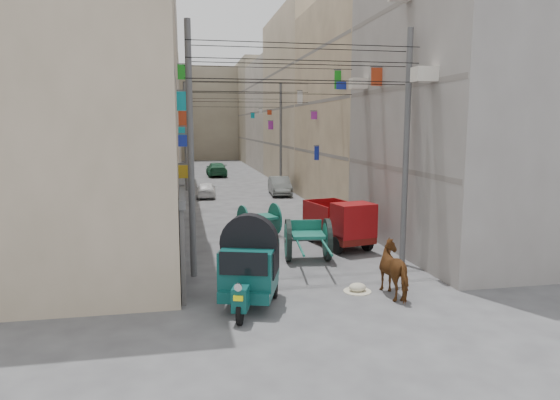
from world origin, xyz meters
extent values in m
plane|color=#454547|center=(0.00, 0.00, 0.00)|extent=(140.00, 140.00, 0.00)
cube|color=#C5B095|center=(-8.00, 8.00, 6.50)|extent=(8.00, 10.00, 13.00)
cube|color=slate|center=(-4.12, 8.00, 3.20)|extent=(0.25, 9.80, 0.18)
cube|color=slate|center=(-4.12, 8.00, 6.20)|extent=(0.25, 9.80, 0.18)
cube|color=#BFB2A4|center=(-8.00, 19.00, 6.00)|extent=(8.00, 12.00, 12.00)
cube|color=slate|center=(-4.12, 19.00, 3.20)|extent=(0.25, 11.76, 0.18)
cube|color=slate|center=(-4.12, 19.00, 6.20)|extent=(0.25, 11.76, 0.18)
cube|color=slate|center=(-4.12, 19.00, 9.20)|extent=(0.25, 11.76, 0.18)
cube|color=#A0977E|center=(-8.00, 32.00, 7.00)|extent=(8.00, 14.00, 14.00)
cube|color=slate|center=(-4.12, 32.00, 3.20)|extent=(0.25, 13.72, 0.18)
cube|color=slate|center=(-4.12, 32.00, 6.20)|extent=(0.25, 13.72, 0.18)
cube|color=slate|center=(-4.12, 32.00, 9.20)|extent=(0.25, 13.72, 0.18)
cube|color=gray|center=(-8.00, 46.00, 5.90)|extent=(8.00, 14.00, 11.80)
cube|color=slate|center=(-4.12, 46.00, 3.20)|extent=(0.25, 13.72, 0.18)
cube|color=slate|center=(-4.12, 46.00, 6.20)|extent=(0.25, 13.72, 0.18)
cube|color=slate|center=(-4.12, 46.00, 9.20)|extent=(0.25, 13.72, 0.18)
cube|color=#C8B18B|center=(-8.00, 59.00, 6.75)|extent=(8.00, 12.00, 13.50)
cube|color=slate|center=(-4.12, 59.00, 3.20)|extent=(0.25, 11.76, 0.18)
cube|color=slate|center=(-4.12, 59.00, 6.20)|extent=(0.25, 11.76, 0.18)
cube|color=slate|center=(-4.12, 59.00, 9.20)|extent=(0.25, 11.76, 0.18)
cube|color=gray|center=(8.00, 8.00, 6.50)|extent=(8.00, 10.00, 13.00)
cube|color=slate|center=(4.12, 8.00, 3.20)|extent=(0.25, 9.80, 0.18)
cube|color=slate|center=(4.12, 8.00, 6.20)|extent=(0.25, 9.80, 0.18)
cube|color=slate|center=(4.12, 8.00, 9.20)|extent=(0.25, 9.80, 0.18)
cube|color=#C8B18B|center=(8.00, 19.00, 6.00)|extent=(8.00, 12.00, 12.00)
cube|color=slate|center=(4.12, 19.00, 3.20)|extent=(0.25, 11.76, 0.18)
cube|color=slate|center=(4.12, 19.00, 6.20)|extent=(0.25, 11.76, 0.18)
cube|color=slate|center=(4.12, 19.00, 9.20)|extent=(0.25, 11.76, 0.18)
cube|color=#C5B095|center=(8.00, 32.00, 7.00)|extent=(8.00, 14.00, 14.00)
cube|color=slate|center=(4.12, 32.00, 3.20)|extent=(0.25, 13.72, 0.18)
cube|color=slate|center=(4.12, 32.00, 6.20)|extent=(0.25, 13.72, 0.18)
cube|color=slate|center=(4.12, 32.00, 9.20)|extent=(0.25, 13.72, 0.18)
cube|color=#BFB2A4|center=(8.00, 46.00, 5.90)|extent=(8.00, 14.00, 11.80)
cube|color=slate|center=(4.12, 46.00, 3.20)|extent=(0.25, 13.72, 0.18)
cube|color=slate|center=(4.12, 46.00, 6.20)|extent=(0.25, 13.72, 0.18)
cube|color=slate|center=(4.12, 46.00, 9.20)|extent=(0.25, 13.72, 0.18)
cube|color=#A0977E|center=(8.00, 59.00, 6.75)|extent=(8.00, 12.00, 13.50)
cube|color=slate|center=(4.12, 59.00, 3.20)|extent=(0.25, 11.76, 0.18)
cube|color=slate|center=(4.12, 59.00, 6.20)|extent=(0.25, 11.76, 0.18)
cube|color=slate|center=(4.12, 59.00, 9.20)|extent=(0.25, 11.76, 0.18)
cube|color=#A0977E|center=(0.00, 66.00, 6.50)|extent=(22.00, 10.00, 13.00)
cube|color=#4E4E53|center=(-3.92, 4.80, 1.30)|extent=(0.12, 3.00, 2.60)
cube|color=#545456|center=(-3.90, 4.80, 2.75)|extent=(0.18, 3.20, 0.25)
cube|color=#4E4E53|center=(-3.92, 8.50, 1.30)|extent=(0.12, 3.00, 2.60)
cube|color=#545456|center=(-3.90, 8.50, 2.75)|extent=(0.18, 3.20, 0.25)
cube|color=#4E4E53|center=(-3.92, 12.20, 1.30)|extent=(0.12, 3.00, 2.60)
cube|color=#545456|center=(-3.90, 12.20, 2.75)|extent=(0.18, 3.20, 0.25)
cube|color=#4E4E53|center=(-3.92, 16.00, 1.30)|extent=(0.12, 3.00, 2.60)
cube|color=#545456|center=(-3.90, 16.00, 2.75)|extent=(0.18, 3.20, 0.25)
cube|color=#B43718|center=(3.81, 34.28, 5.98)|extent=(0.38, 0.08, 0.41)
cube|color=white|center=(-3.86, 41.61, 3.62)|extent=(0.27, 0.08, 0.71)
cube|color=#BC9116|center=(-3.78, 6.43, 3.35)|extent=(0.44, 0.08, 0.42)
cube|color=#B43718|center=(-3.77, 15.80, 5.17)|extent=(0.45, 0.08, 0.84)
cube|color=#0E91A0|center=(3.79, 44.88, 5.91)|extent=(0.41, 0.08, 0.59)
cube|color=#1729A4|center=(-3.81, 9.76, 4.24)|extent=(0.38, 0.08, 0.44)
cube|color=purple|center=(3.78, 33.54, 4.85)|extent=(0.43, 0.08, 0.72)
cube|color=white|center=(3.86, 39.62, 6.25)|extent=(0.28, 0.08, 0.44)
cube|color=#1B971F|center=(-3.76, 20.00, 7.85)|extent=(0.48, 0.08, 0.84)
cube|color=#1729A4|center=(-3.85, 38.07, 3.67)|extent=(0.31, 0.08, 0.44)
cube|color=purple|center=(3.82, 19.02, 5.41)|extent=(0.35, 0.08, 0.45)
cube|color=white|center=(3.83, 22.65, 6.65)|extent=(0.34, 0.08, 0.79)
cube|color=#0E91A0|center=(-3.86, 12.02, 4.50)|extent=(0.28, 0.08, 0.52)
cube|color=#B43718|center=(-3.86, 29.62, 6.26)|extent=(0.28, 0.08, 0.74)
cube|color=#1729A4|center=(3.87, 18.51, 3.22)|extent=(0.26, 0.08, 0.80)
cube|color=white|center=(3.83, 9.37, 6.69)|extent=(0.34, 0.08, 0.55)
cube|color=#0E91A0|center=(-3.76, 8.55, 5.67)|extent=(0.47, 0.08, 0.67)
cube|color=#1729A4|center=(-3.80, 21.15, 6.14)|extent=(0.40, 0.08, 0.47)
cube|color=#BC9116|center=(-3.84, 21.66, 5.24)|extent=(0.32, 0.08, 0.55)
cube|color=#1729A4|center=(3.76, 13.74, 6.73)|extent=(0.47, 0.08, 0.35)
cube|color=#1B971F|center=(3.84, 14.58, 7.07)|extent=(0.32, 0.08, 0.89)
cube|color=#B43718|center=(3.78, 9.29, 6.73)|extent=(0.44, 0.08, 0.69)
cube|color=#1B971F|center=(-4.06, 6.00, 3.00)|extent=(0.10, 3.20, 0.80)
cube|color=#0E91A0|center=(-4.06, 15.00, 3.00)|extent=(0.10, 3.20, 0.80)
cube|color=#BC9116|center=(-4.06, 27.00, 3.00)|extent=(0.10, 3.20, 0.80)
cube|color=#0E91A0|center=(-4.06, 39.00, 3.00)|extent=(0.10, 3.20, 0.80)
cube|color=white|center=(4.06, 6.00, 3.00)|extent=(0.10, 3.20, 0.80)
cube|color=yellow|center=(4.06, 15.00, 3.00)|extent=(0.10, 3.20, 0.80)
cube|color=#1729A4|center=(4.06, 27.00, 3.00)|extent=(0.10, 3.20, 0.80)
cube|color=#B43718|center=(4.06, 39.00, 3.00)|extent=(0.10, 3.20, 0.80)
cube|color=silver|center=(3.65, 5.00, 6.40)|extent=(0.70, 0.55, 0.45)
cube|color=silver|center=(3.65, 11.00, 6.60)|extent=(0.70, 0.55, 0.45)
cylinder|color=#545456|center=(-3.60, 6.00, 4.00)|extent=(0.20, 0.20, 8.00)
cylinder|color=#545456|center=(3.60, 6.00, 4.00)|extent=(0.20, 0.20, 8.00)
cylinder|color=#545456|center=(-3.60, 28.00, 4.00)|extent=(0.20, 0.20, 8.00)
cylinder|color=#545456|center=(3.60, 28.00, 4.00)|extent=(0.20, 0.20, 8.00)
cylinder|color=black|center=(0.00, 5.50, 6.20)|extent=(7.40, 0.02, 0.02)
cylinder|color=black|center=(0.00, 5.50, 6.80)|extent=(7.40, 0.02, 0.02)
cylinder|color=black|center=(0.00, 5.50, 7.30)|extent=(7.40, 0.02, 0.02)
cylinder|color=black|center=(0.00, 6.50, 6.20)|extent=(7.40, 0.02, 0.02)
cylinder|color=black|center=(0.00, 6.50, 6.80)|extent=(7.40, 0.02, 0.02)
cylinder|color=black|center=(0.00, 6.50, 7.30)|extent=(7.40, 0.02, 0.02)
cylinder|color=black|center=(0.00, 12.00, 6.20)|extent=(7.40, 0.02, 0.02)
cylinder|color=black|center=(0.00, 12.00, 6.80)|extent=(7.40, 0.02, 0.02)
cylinder|color=black|center=(0.00, 12.00, 7.30)|extent=(7.40, 0.02, 0.02)
cylinder|color=black|center=(0.00, 20.00, 6.20)|extent=(7.40, 0.02, 0.02)
cylinder|color=black|center=(0.00, 20.00, 6.80)|extent=(7.40, 0.02, 0.02)
cylinder|color=black|center=(0.00, 20.00, 7.30)|extent=(7.40, 0.02, 0.02)
cylinder|color=black|center=(0.00, 28.00, 6.20)|extent=(7.40, 0.02, 0.02)
cylinder|color=black|center=(0.00, 28.00, 6.80)|extent=(7.40, 0.02, 0.02)
cylinder|color=black|center=(0.00, 28.00, 7.30)|extent=(7.40, 0.02, 0.02)
cylinder|color=black|center=(-2.59, 1.73, 0.30)|extent=(0.30, 0.61, 0.60)
cylinder|color=black|center=(-2.54, 3.84, 0.30)|extent=(0.30, 0.61, 0.60)
cylinder|color=black|center=(-1.41, 3.48, 0.30)|extent=(0.30, 0.61, 0.60)
cube|color=#0C4541|center=(-2.17, 3.05, 0.51)|extent=(1.88, 2.34, 0.30)
cube|color=#0C4541|center=(-2.57, 1.78, 0.64)|extent=(0.50, 0.57, 0.59)
cylinder|color=silver|center=(-2.64, 1.54, 1.01)|extent=(0.20, 0.11, 0.19)
cube|color=#F7F60D|center=(-2.65, 1.52, 0.75)|extent=(0.23, 0.10, 0.13)
cube|color=#0C4541|center=(-2.15, 3.10, 1.12)|extent=(1.87, 2.15, 1.01)
cube|color=black|center=(-2.43, 2.21, 1.39)|extent=(1.19, 0.43, 0.59)
cube|color=black|center=(-2.82, 3.31, 1.23)|extent=(0.43, 1.24, 0.69)
cube|color=black|center=(-1.48, 2.89, 1.23)|extent=(0.43, 1.24, 0.69)
cube|color=white|center=(-2.44, 2.18, 0.59)|extent=(1.29, 0.45, 0.06)
cylinder|color=black|center=(-0.24, 7.19, 0.76)|extent=(0.35, 1.53, 1.52)
cylinder|color=#166050|center=(-0.24, 7.19, 0.76)|extent=(0.33, 1.20, 1.19)
cylinder|color=#545456|center=(-0.24, 7.19, 0.76)|extent=(0.26, 0.22, 0.20)
cylinder|color=black|center=(1.17, 7.01, 0.76)|extent=(0.35, 1.53, 1.52)
cylinder|color=#166050|center=(1.17, 7.01, 0.76)|extent=(0.33, 1.20, 1.19)
cylinder|color=#545456|center=(1.17, 7.01, 0.76)|extent=(0.26, 0.22, 0.20)
cylinder|color=#545456|center=(0.46, 7.10, 0.76)|extent=(1.47, 0.27, 0.09)
cube|color=#166050|center=(0.46, 7.10, 0.96)|extent=(1.28, 1.33, 0.11)
cube|color=#166050|center=(0.53, 7.64, 1.20)|extent=(1.14, 0.23, 0.38)
cylinder|color=#166050|center=(-0.14, 5.80, 0.87)|extent=(0.39, 2.49, 0.08)
cylinder|color=#166050|center=(0.73, 5.69, 0.87)|extent=(0.39, 2.49, 0.08)
cylinder|color=black|center=(1.78, 7.77, 0.34)|extent=(0.32, 0.69, 0.67)
cylinder|color=black|center=(1.32, 9.96, 0.34)|extent=(0.32, 0.69, 0.67)
cylinder|color=black|center=(3.08, 8.04, 0.34)|extent=(0.32, 0.69, 0.67)
cylinder|color=black|center=(2.62, 10.23, 0.34)|extent=(0.32, 0.69, 0.67)
cube|color=#5A100C|center=(2.20, 9.00, 0.56)|extent=(2.14, 3.59, 0.36)
cube|color=maroon|center=(2.44, 7.86, 1.27)|extent=(1.66, 1.35, 1.27)
cube|color=black|center=(2.54, 7.39, 1.37)|extent=(1.31, 0.33, 0.56)
cube|color=#5A100C|center=(2.08, 9.55, 0.83)|extent=(1.96, 2.51, 0.12)
cube|color=maroon|center=(1.36, 9.40, 1.27)|extent=(0.52, 2.20, 0.86)
cube|color=maroon|center=(2.81, 9.70, 1.27)|extent=(0.52, 2.20, 0.86)
cube|color=maroon|center=(1.86, 10.63, 1.27)|extent=(1.51, 0.38, 0.86)
cylinder|color=#166050|center=(-1.36, 11.33, 0.70)|extent=(0.41, 1.39, 1.41)
cylinder|color=#166050|center=(0.12, 11.69, 0.70)|extent=(0.41, 1.39, 1.41)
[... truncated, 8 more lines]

